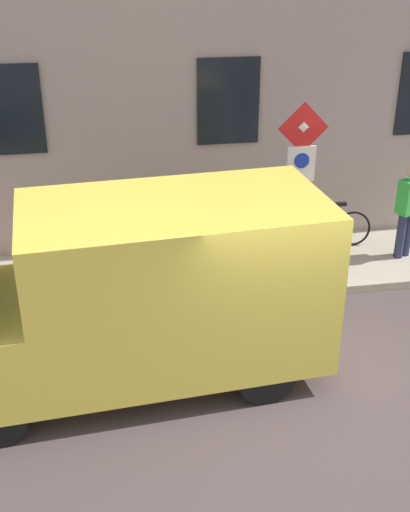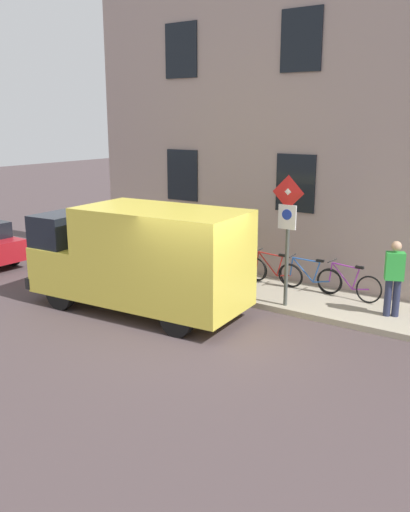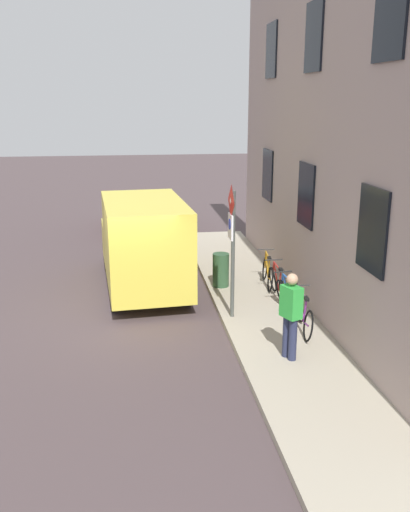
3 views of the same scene
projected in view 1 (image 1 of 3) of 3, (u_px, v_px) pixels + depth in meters
The scene contains 11 objects.
ground_plane at pixel (289, 385), 8.81m from camera, with size 80.00×80.00×0.00m, color #493C3D.
sidewalk_slab at pixel (238, 269), 11.67m from camera, with size 2.16×15.46×0.14m, color #A99E8A.
building_facade at pixel (225, 2), 11.01m from camera, with size 0.75×13.46×8.77m.
sign_post_stacked at pixel (300, 172), 10.10m from camera, with size 0.15×0.56×2.96m.
delivery_van at pixel (130, 292), 8.36m from camera, with size 2.39×5.46×2.50m.
bicycle_purple at pixel (325, 227), 12.21m from camera, with size 0.46×1.72×0.89m.
bicycle_blue at pixel (271, 231), 12.06m from camera, with size 0.46×1.72×0.89m.
bicycle_red at pixel (216, 235), 11.90m from camera, with size 0.46×1.71×0.89m.
bicycle_orange at pixel (160, 239), 11.75m from camera, with size 0.46×1.71×0.89m.
pedestrian at pixel (408, 209), 11.57m from camera, with size 0.40×0.47×1.72m.
litter_bin at pixel (161, 268), 10.58m from camera, with size 0.44×0.44×0.90m, color #2D5133.
Camera 1 is at (-6.82, 2.31, 5.48)m, focal length 45.99 mm.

